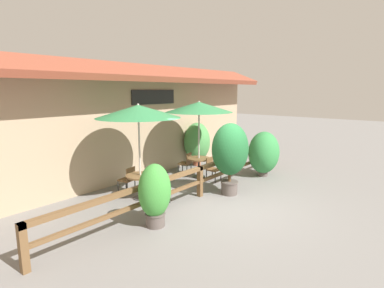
{
  "coord_description": "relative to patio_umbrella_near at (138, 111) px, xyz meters",
  "views": [
    {
      "loc": [
        -7.01,
        -4.41,
        3.25
      ],
      "look_at": [
        0.08,
        1.43,
        1.6
      ],
      "focal_mm": 28.0,
      "sensor_mm": 36.0,
      "label": 1
    }
  ],
  "objects": [
    {
      "name": "dining_table_near",
      "position": [
        0.0,
        -0.0,
        -2.06
      ],
      "size": [
        0.87,
        0.87,
        0.74
      ],
      "color": "brown",
      "rests_on": "ground"
    },
    {
      "name": "chair_middle_wallside",
      "position": [
        2.94,
        0.7,
        -2.18
      ],
      "size": [
        0.51,
        0.51,
        0.84
      ],
      "rotation": [
        0.0,
        0.0,
        3.4
      ],
      "color": "brown",
      "rests_on": "ground"
    },
    {
      "name": "potted_plant_tall_tropical",
      "position": [
        2.04,
        -1.88,
        -1.26
      ],
      "size": [
        1.23,
        1.1,
        2.26
      ],
      "color": "#564C47",
      "rests_on": "ground"
    },
    {
      "name": "potted_plant_corner_fern",
      "position": [
        4.61,
        -1.77,
        -1.74
      ],
      "size": [
        1.26,
        1.14,
        1.72
      ],
      "color": "#564C47",
      "rests_on": "ground"
    },
    {
      "name": "chair_near_streetside",
      "position": [
        0.07,
        -0.71,
        -2.18
      ],
      "size": [
        0.46,
        0.46,
        0.84
      ],
      "rotation": [
        0.0,
        0.0,
        0.1
      ],
      "color": "brown",
      "rests_on": "ground"
    },
    {
      "name": "chair_middle_streetside",
      "position": [
        2.89,
        -0.6,
        -2.18
      ],
      "size": [
        0.43,
        0.43,
        0.84
      ],
      "rotation": [
        0.0,
        0.0,
        0.03
      ],
      "color": "brown",
      "rests_on": "ground"
    },
    {
      "name": "potted_plant_small_flowering",
      "position": [
        -1.03,
        -1.72,
        -1.81
      ],
      "size": [
        0.82,
        0.74,
        1.55
      ],
      "color": "#564C47",
      "rests_on": "ground"
    },
    {
      "name": "patio_railing",
      "position": [
        1.28,
        -1.28,
        -1.95
      ],
      "size": [
        10.4,
        0.14,
        0.95
      ],
      "color": "brown",
      "rests_on": "ground"
    },
    {
      "name": "chair_near_wallside",
      "position": [
        0.09,
        0.71,
        -2.18
      ],
      "size": [
        0.49,
        0.49,
        0.84
      ],
      "rotation": [
        0.0,
        0.0,
        3.33
      ],
      "color": "brown",
      "rests_on": "ground"
    },
    {
      "name": "patio_umbrella_middle",
      "position": [
        2.92,
        0.05,
        0.0
      ],
      "size": [
        2.47,
        2.47,
        2.87
      ],
      "color": "#B7B2A8",
      "rests_on": "ground"
    },
    {
      "name": "potted_plant_entrance_palm",
      "position": [
        4.28,
        1.22,
        -1.62
      ],
      "size": [
        1.2,
        1.08,
        1.88
      ],
      "color": "#9E4C33",
      "rests_on": "ground"
    },
    {
      "name": "patio_umbrella_near",
      "position": [
        0.0,
        0.0,
        0.0
      ],
      "size": [
        2.47,
        2.47,
        2.87
      ],
      "color": "#B7B2A8",
      "rests_on": "ground"
    },
    {
      "name": "dining_table_middle",
      "position": [
        2.92,
        0.05,
        -2.06
      ],
      "size": [
        0.87,
        0.87,
        0.74
      ],
      "color": "brown",
      "rests_on": "ground"
    },
    {
      "name": "building_facade",
      "position": [
        1.29,
        1.77,
        -0.48
      ],
      "size": [
        14.28,
        1.49,
        4.23
      ],
      "color": "tan",
      "rests_on": "ground"
    },
    {
      "name": "ground_plane",
      "position": [
        1.28,
        -2.33,
        -2.65
      ],
      "size": [
        60.0,
        60.0,
        0.0
      ],
      "primitive_type": "plane",
      "color": "slate"
    }
  ]
}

